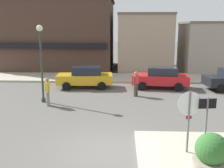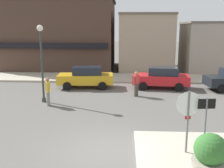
{
  "view_description": "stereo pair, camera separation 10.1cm",
  "coord_description": "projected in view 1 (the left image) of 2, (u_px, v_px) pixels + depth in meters",
  "views": [
    {
      "loc": [
        0.52,
        -8.63,
        4.3
      ],
      "look_at": [
        -0.05,
        4.5,
        1.5
      ],
      "focal_mm": 42.0,
      "sensor_mm": 36.0,
      "label": 1
    },
    {
      "loc": [
        0.62,
        -8.63,
        4.3
      ],
      "look_at": [
        -0.05,
        4.5,
        1.5
      ],
      "focal_mm": 42.0,
      "sensor_mm": 36.0,
      "label": 2
    }
  ],
  "objects": [
    {
      "name": "parked_car_nearest",
      "position": [
        85.0,
        77.0,
        19.21
      ],
      "size": [
        4.12,
        2.1,
        1.56
      ],
      "color": "gold",
      "rests_on": "ground"
    },
    {
      "name": "ground_plane",
      "position": [
        108.0,
        151.0,
        9.35
      ],
      "size": [
        160.0,
        160.0,
        0.0
      ],
      "primitive_type": "plane",
      "color": "#5B5954"
    },
    {
      "name": "kerb_far",
      "position": [
        117.0,
        78.0,
        22.89
      ],
      "size": [
        80.0,
        4.0,
        0.15
      ],
      "primitive_type": "cube",
      "color": "#B7AD99",
      "rests_on": "ground"
    },
    {
      "name": "planter",
      "position": [
        211.0,
        154.0,
        7.95
      ],
      "size": [
        1.1,
        1.1,
        1.23
      ],
      "color": "gray",
      "rests_on": "ground"
    },
    {
      "name": "building_corner_shop",
      "position": [
        60.0,
        34.0,
        28.43
      ],
      "size": [
        11.7,
        8.83,
        7.35
      ],
      "color": "#473328",
      "rests_on": "ground"
    },
    {
      "name": "pedestrian_crossing_near",
      "position": [
        48.0,
        91.0,
        14.68
      ],
      "size": [
        0.28,
        0.56,
        1.61
      ],
      "color": "gray",
      "rests_on": "ground"
    },
    {
      "name": "building_storefront_left_mid",
      "position": [
        215.0,
        47.0,
        26.22
      ],
      "size": [
        6.53,
        5.36,
        4.93
      ],
      "color": "#9E9384",
      "rests_on": "ground"
    },
    {
      "name": "one_way_sign",
      "position": [
        206.0,
        120.0,
        8.7
      ],
      "size": [
        0.6,
        0.09,
        2.1
      ],
      "color": "slate",
      "rests_on": "ground"
    },
    {
      "name": "building_storefront_left_near",
      "position": [
        143.0,
        42.0,
        28.05
      ],
      "size": [
        5.43,
        7.64,
        5.75
      ],
      "color": "tan",
      "rests_on": "ground"
    },
    {
      "name": "pedestrian_crossing_far",
      "position": [
        136.0,
        83.0,
        16.77
      ],
      "size": [
        0.42,
        0.48,
        1.61
      ],
      "color": "#4C473D",
      "rests_on": "ground"
    },
    {
      "name": "lamp_post",
      "position": [
        41.0,
        52.0,
        15.0
      ],
      "size": [
        0.36,
        0.36,
        4.54
      ],
      "color": "#333833",
      "rests_on": "ground"
    },
    {
      "name": "stop_sign",
      "position": [
        189.0,
        114.0,
        8.7
      ],
      "size": [
        0.82,
        0.12,
        2.3
      ],
      "color": "slate",
      "rests_on": "ground"
    },
    {
      "name": "parked_car_second",
      "position": [
        161.0,
        77.0,
        19.04
      ],
      "size": [
        4.14,
        2.15,
        1.56
      ],
      "color": "red",
      "rests_on": "ground"
    }
  ]
}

